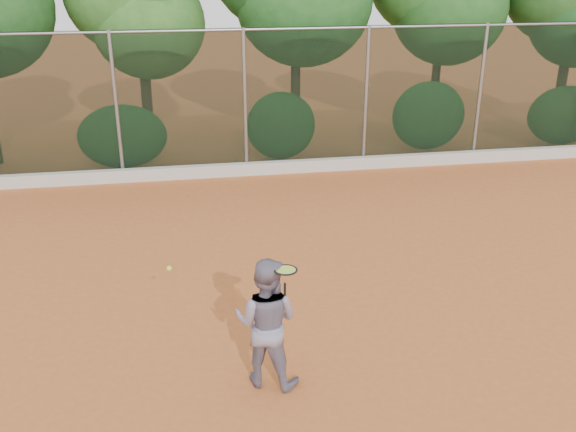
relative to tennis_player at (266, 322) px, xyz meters
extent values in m
plane|color=#BA5F2B|center=(0.69, 1.43, -0.86)|extent=(80.00, 80.00, 0.00)
cube|color=beige|center=(0.69, 8.25, -0.71)|extent=(24.00, 0.20, 0.30)
imported|color=gray|center=(0.00, 0.00, 0.00)|extent=(1.04, 0.95, 1.73)
cube|color=black|center=(0.69, 8.43, 0.89)|extent=(24.00, 0.01, 3.50)
cylinder|color=gray|center=(0.69, 8.43, 2.59)|extent=(24.00, 0.06, 0.06)
cylinder|color=gray|center=(-2.31, 8.43, 0.89)|extent=(0.09, 0.09, 3.50)
cylinder|color=gray|center=(0.69, 8.43, 0.89)|extent=(0.09, 0.09, 3.50)
cylinder|color=gray|center=(3.69, 8.43, 0.89)|extent=(0.09, 0.09, 3.50)
cylinder|color=gray|center=(6.69, 8.43, 0.89)|extent=(0.09, 0.09, 3.50)
cylinder|color=#442A1A|center=(-1.71, 10.73, 0.34)|extent=(0.28, 0.28, 2.40)
ellipsoid|color=#2F6321|center=(-1.51, 10.63, 2.54)|extent=(2.90, 2.40, 2.80)
cylinder|color=#402718|center=(2.29, 10.43, 0.64)|extent=(0.26, 0.26, 3.00)
cylinder|color=#3F2518|center=(6.39, 10.63, 0.49)|extent=(0.24, 0.24, 2.70)
ellipsoid|color=#1E4F1B|center=(6.59, 10.53, 2.84)|extent=(3.20, 2.70, 3.10)
cylinder|color=#3E2917|center=(10.09, 10.23, 0.39)|extent=(0.28, 0.28, 2.50)
ellipsoid|color=#2B6827|center=(-2.31, 9.23, -0.01)|extent=(2.20, 1.16, 1.60)
ellipsoid|color=#2A6B28|center=(1.69, 9.23, 0.09)|extent=(1.80, 1.04, 1.76)
ellipsoid|color=#2E722B|center=(5.69, 9.23, 0.19)|extent=(2.00, 1.10, 1.84)
ellipsoid|color=#326627|center=(9.69, 9.23, 0.04)|extent=(2.16, 1.12, 1.64)
cylinder|color=black|center=(0.22, -0.11, 0.44)|extent=(0.04, 0.04, 0.29)
torus|color=black|center=(0.22, -0.17, 0.79)|extent=(0.36, 0.36, 0.03)
cylinder|color=#B3D93F|center=(0.22, -0.17, 0.79)|extent=(0.31, 0.31, 0.01)
sphere|color=#DEF838|center=(-1.14, 0.45, 0.62)|extent=(0.06, 0.06, 0.06)
camera|label=1|loc=(-0.90, -6.75, 4.21)|focal=40.00mm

